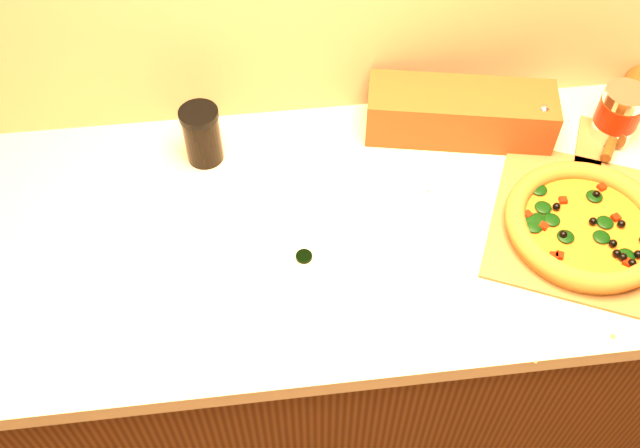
{
  "coord_description": "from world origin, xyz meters",
  "views": [
    {
      "loc": [
        -0.19,
        0.57,
        1.99
      ],
      "look_at": [
        -0.1,
        1.38,
        0.96
      ],
      "focal_mm": 40.0,
      "sensor_mm": 36.0,
      "label": 1
    }
  ],
  "objects_px": {
    "pizza": "(586,225)",
    "rolling_pin": "(627,103)",
    "pepper_grinder": "(538,130)",
    "dark_jar": "(202,135)",
    "pizza_peel": "(580,219)",
    "coffee_canister": "(618,113)"
  },
  "relations": [
    {
      "from": "pizza_peel",
      "to": "dark_jar",
      "type": "relative_size",
      "value": 4.1
    },
    {
      "from": "rolling_pin",
      "to": "dark_jar",
      "type": "bearing_deg",
      "value": -178.15
    },
    {
      "from": "rolling_pin",
      "to": "dark_jar",
      "type": "distance_m",
      "value": 0.93
    },
    {
      "from": "pizza_peel",
      "to": "pepper_grinder",
      "type": "height_order",
      "value": "pepper_grinder"
    },
    {
      "from": "coffee_canister",
      "to": "dark_jar",
      "type": "bearing_deg",
      "value": 177.43
    },
    {
      "from": "pizza",
      "to": "rolling_pin",
      "type": "bearing_deg",
      "value": 56.83
    },
    {
      "from": "pepper_grinder",
      "to": "coffee_canister",
      "type": "xyz_separation_m",
      "value": [
        0.17,
        0.01,
        0.02
      ]
    },
    {
      "from": "pepper_grinder",
      "to": "dark_jar",
      "type": "height_order",
      "value": "dark_jar"
    },
    {
      "from": "pizza",
      "to": "dark_jar",
      "type": "xyz_separation_m",
      "value": [
        -0.72,
        0.29,
        0.04
      ]
    },
    {
      "from": "pizza",
      "to": "dark_jar",
      "type": "relative_size",
      "value": 2.4
    },
    {
      "from": "pizza_peel",
      "to": "dark_jar",
      "type": "xyz_separation_m",
      "value": [
        -0.72,
        0.26,
        0.06
      ]
    },
    {
      "from": "pizza",
      "to": "rolling_pin",
      "type": "relative_size",
      "value": 0.95
    },
    {
      "from": "pepper_grinder",
      "to": "dark_jar",
      "type": "relative_size",
      "value": 0.88
    },
    {
      "from": "dark_jar",
      "to": "pepper_grinder",
      "type": "bearing_deg",
      "value": -3.99
    },
    {
      "from": "pizza_peel",
      "to": "pizza",
      "type": "bearing_deg",
      "value": -75.46
    },
    {
      "from": "rolling_pin",
      "to": "pepper_grinder",
      "type": "bearing_deg",
      "value": -161.45
    },
    {
      "from": "pizza",
      "to": "rolling_pin",
      "type": "height_order",
      "value": "rolling_pin"
    },
    {
      "from": "coffee_canister",
      "to": "dark_jar",
      "type": "relative_size",
      "value": 0.97
    },
    {
      "from": "pizza",
      "to": "pepper_grinder",
      "type": "bearing_deg",
      "value": 95.61
    },
    {
      "from": "pizza",
      "to": "pizza_peel",
      "type": "bearing_deg",
      "value": 79.44
    },
    {
      "from": "pepper_grinder",
      "to": "rolling_pin",
      "type": "distance_m",
      "value": 0.25
    },
    {
      "from": "pizza_peel",
      "to": "rolling_pin",
      "type": "height_order",
      "value": "rolling_pin"
    }
  ]
}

